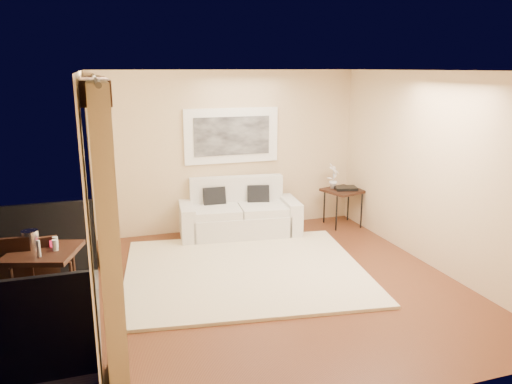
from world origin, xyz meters
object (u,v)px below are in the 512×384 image
side_table (343,193)px  bistro_table (43,257)px  balcony_chair_near (41,274)px  balcony_chair_far (15,271)px  ice_bucket (30,239)px  sofa (239,215)px  orchid (333,176)px

side_table → bistro_table: 5.16m
balcony_chair_near → balcony_chair_far: bearing=147.8°
balcony_chair_near → ice_bucket: (-0.08, 0.10, 0.38)m
sofa → side_table: (1.88, -0.09, 0.27)m
orchid → bistro_table: orchid is taller
sofa → bistro_table: (-2.83, -2.18, 0.41)m
bistro_table → balcony_chair_far: balcony_chair_far is taller
ice_bucket → sofa: bearing=35.0°
balcony_chair_far → ice_bucket: ice_bucket is taller
ice_bucket → side_table: bearing=22.2°
side_table → ice_bucket: (-4.83, -1.97, 0.32)m
orchid → balcony_chair_far: (-4.89, -2.07, -0.31)m
sofa → balcony_chair_far: (-3.15, -2.03, 0.23)m
balcony_chair_far → orchid: bearing=-153.4°
orchid → balcony_chair_far: size_ratio=0.46×
bistro_table → balcony_chair_far: 0.39m
balcony_chair_far → ice_bucket: size_ratio=4.88×
balcony_chair_near → bistro_table: bearing=-31.9°
balcony_chair_far → balcony_chair_near: (0.28, -0.13, -0.03)m
sofa → ice_bucket: 3.65m
side_table → balcony_chair_near: 5.18m
orchid → balcony_chair_near: 5.12m
sofa → orchid: (1.75, 0.04, 0.55)m
balcony_chair_near → ice_bucket: 0.40m
side_table → orchid: (-0.14, 0.13, 0.28)m
ice_bucket → orchid: bearing=24.1°
balcony_chair_near → sofa: bearing=30.0°
sofa → orchid: orchid is taller
sofa → balcony_chair_far: 3.75m
side_table → bistro_table: bearing=-156.1°
side_table → ice_bucket: 5.23m
orchid → balcony_chair_far: bearing=-157.1°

